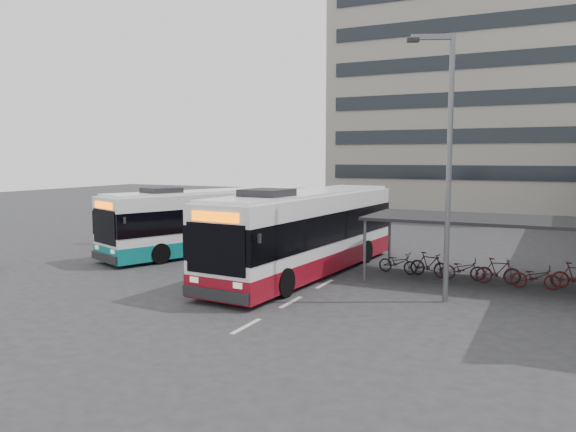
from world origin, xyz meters
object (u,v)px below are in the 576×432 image
at_px(bus_main, 306,233).
at_px(pedestrian, 235,264).
at_px(lamp_post, 446,152).
at_px(bus_teal, 212,221).

xyz_separation_m(bus_main, pedestrian, (-1.37, -3.50, -0.83)).
bearing_deg(bus_main, pedestrian, -107.29).
height_order(bus_main, pedestrian, bus_main).
relative_size(bus_main, lamp_post, 1.44).
xyz_separation_m(bus_teal, pedestrian, (5.20, -6.33, -0.70)).
xyz_separation_m(bus_main, lamp_post, (6.03, -2.30, 3.31)).
height_order(bus_teal, pedestrian, bus_teal).
relative_size(pedestrian, lamp_post, 0.20).
height_order(bus_teal, lamp_post, lamp_post).
height_order(bus_main, bus_teal, bus_main).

